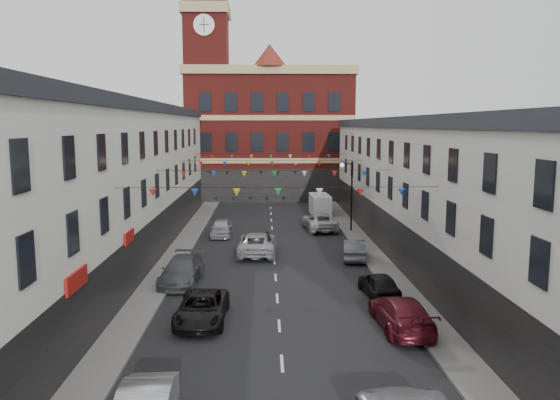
{
  "coord_description": "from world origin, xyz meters",
  "views": [
    {
      "loc": [
        -0.65,
        -32.07,
        9.18
      ],
      "look_at": [
        0.46,
        6.78,
        3.82
      ],
      "focal_mm": 35.0,
      "sensor_mm": 36.0,
      "label": 1
    }
  ],
  "objects": [
    {
      "name": "pavement_left",
      "position": [
        -6.9,
        2.0,
        0.07
      ],
      "size": [
        1.8,
        64.0,
        0.15
      ],
      "primitive_type": "cube",
      "color": "#605E5B",
      "rests_on": "ground"
    },
    {
      "name": "car_left_d",
      "position": [
        -5.5,
        -0.99,
        0.75
      ],
      "size": [
        2.37,
        5.26,
        1.5
      ],
      "primitive_type": "imported",
      "rotation": [
        0.0,
        0.0,
        -0.05
      ],
      "color": "#45484D",
      "rests_on": "ground"
    },
    {
      "name": "pedestrian",
      "position": [
        -0.46,
        6.35,
        0.81
      ],
      "size": [
        0.69,
        0.57,
        1.62
      ],
      "primitive_type": "imported",
      "rotation": [
        0.0,
        0.0,
        -0.36
      ],
      "color": "black",
      "rests_on": "ground"
    },
    {
      "name": "moving_car",
      "position": [
        -1.21,
        6.03,
        0.8
      ],
      "size": [
        2.8,
        5.8,
        1.59
      ],
      "primitive_type": "imported",
      "rotation": [
        0.0,
        0.0,
        3.11
      ],
      "color": "#A2A4A9",
      "rests_on": "ground"
    },
    {
      "name": "street_lamp",
      "position": [
        6.55,
        14.0,
        3.9
      ],
      "size": [
        1.1,
        0.36,
        6.0
      ],
      "color": "black",
      "rests_on": "ground"
    },
    {
      "name": "clock_tower",
      "position": [
        -7.5,
        35.0,
        14.93
      ],
      "size": [
        5.6,
        5.6,
        30.0
      ],
      "color": "maroon",
      "rests_on": "ground"
    },
    {
      "name": "car_left_c",
      "position": [
        -3.6,
        -7.44,
        0.68
      ],
      "size": [
        2.34,
        4.91,
        1.35
      ],
      "primitive_type": "imported",
      "rotation": [
        0.0,
        0.0,
        -0.02
      ],
      "color": "black",
      "rests_on": "ground"
    },
    {
      "name": "pavement_right",
      "position": [
        6.9,
        2.0,
        0.07
      ],
      "size": [
        1.8,
        64.0,
        0.15
      ],
      "primitive_type": "cube",
      "color": "#605E5B",
      "rests_on": "ground"
    },
    {
      "name": "car_left_e",
      "position": [
        -4.26,
        12.52,
        0.71
      ],
      "size": [
        1.69,
        4.16,
        1.42
      ],
      "primitive_type": "imported",
      "rotation": [
        0.0,
        0.0,
        0.0
      ],
      "color": "#969A9F",
      "rests_on": "ground"
    },
    {
      "name": "terrace_right",
      "position": [
        11.78,
        1.0,
        4.85
      ],
      "size": [
        8.4,
        56.0,
        9.7
      ],
      "color": "silver",
      "rests_on": "ground"
    },
    {
      "name": "car_right_c",
      "position": [
        5.5,
        -8.55,
        0.75
      ],
      "size": [
        2.3,
        5.23,
        1.49
      ],
      "primitive_type": "imported",
      "rotation": [
        0.0,
        0.0,
        3.18
      ],
      "color": "#57111D",
      "rests_on": "ground"
    },
    {
      "name": "civic_building",
      "position": [
        0.0,
        37.95,
        8.14
      ],
      "size": [
        20.6,
        13.3,
        18.5
      ],
      "color": "maroon",
      "rests_on": "ground"
    },
    {
      "name": "car_right_f",
      "position": [
        4.19,
        14.98,
        0.77
      ],
      "size": [
        2.96,
        5.69,
        1.53
      ],
      "primitive_type": "imported",
      "rotation": [
        0.0,
        0.0,
        3.22
      ],
      "color": "#B7BABC",
      "rests_on": "ground"
    },
    {
      "name": "distant_hill",
      "position": [
        -4.0,
        62.0,
        5.0
      ],
      "size": [
        40.0,
        14.0,
        10.0
      ],
      "primitive_type": "cube",
      "color": "#304D24",
      "rests_on": "ground"
    },
    {
      "name": "white_van",
      "position": [
        5.03,
        23.12,
        1.04
      ],
      "size": [
        1.94,
        4.76,
        2.08
      ],
      "primitive_type": "cube",
      "rotation": [
        0.0,
        0.0,
        0.03
      ],
      "color": "white",
      "rests_on": "ground"
    },
    {
      "name": "car_right_e",
      "position": [
        5.5,
        4.41,
        0.7
      ],
      "size": [
        2.02,
        4.38,
        1.39
      ],
      "primitive_type": "imported",
      "rotation": [
        0.0,
        0.0,
        3.01
      ],
      "color": "#55595E",
      "rests_on": "ground"
    },
    {
      "name": "ground",
      "position": [
        0.0,
        0.0,
        0.0
      ],
      "size": [
        160.0,
        160.0,
        0.0
      ],
      "primitive_type": "plane",
      "color": "black",
      "rests_on": "ground"
    },
    {
      "name": "car_right_d",
      "position": [
        5.5,
        -3.76,
        0.66
      ],
      "size": [
        1.9,
        4.0,
        1.32
      ],
      "primitive_type": "imported",
      "rotation": [
        0.0,
        0.0,
        3.23
      ],
      "color": "black",
      "rests_on": "ground"
    },
    {
      "name": "terrace_left",
      "position": [
        -11.78,
        1.0,
        5.35
      ],
      "size": [
        8.4,
        56.0,
        10.7
      ],
      "color": "silver",
      "rests_on": "ground"
    }
  ]
}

